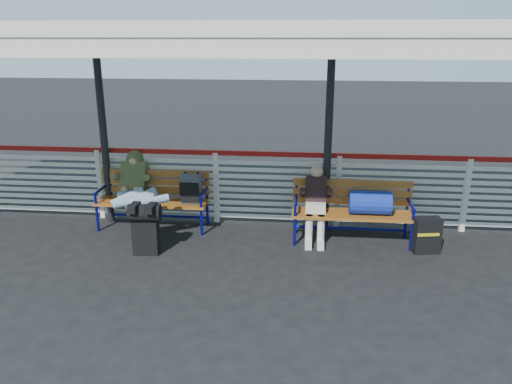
# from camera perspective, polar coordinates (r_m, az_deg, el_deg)

# --- Properties ---
(ground) EXTENTS (60.00, 60.00, 0.00)m
(ground) POSITION_cam_1_polar(r_m,az_deg,el_deg) (6.80, -7.35, -9.06)
(ground) COLOR black
(ground) RESTS_ON ground
(fence) EXTENTS (12.08, 0.08, 1.24)m
(fence) POSITION_cam_1_polar(r_m,az_deg,el_deg) (8.29, -4.57, 0.88)
(fence) COLOR silver
(fence) RESTS_ON ground
(canopy) EXTENTS (12.60, 3.60, 3.16)m
(canopy) POSITION_cam_1_polar(r_m,az_deg,el_deg) (6.93, -6.67, 17.54)
(canopy) COLOR silver
(canopy) RESTS_ON ground
(luggage_stack) EXTENTS (0.47, 0.29, 0.75)m
(luggage_stack) POSITION_cam_1_polar(r_m,az_deg,el_deg) (7.31, -12.53, -3.91)
(luggage_stack) COLOR black
(luggage_stack) RESTS_ON ground
(bench_left) EXTENTS (1.80, 0.56, 0.92)m
(bench_left) POSITION_cam_1_polar(r_m,az_deg,el_deg) (8.17, -10.39, -0.08)
(bench_left) COLOR #A55F20
(bench_left) RESTS_ON ground
(bench_right) EXTENTS (1.80, 0.56, 0.92)m
(bench_right) POSITION_cam_1_polar(r_m,az_deg,el_deg) (7.64, 11.96, -1.37)
(bench_right) COLOR #A55F20
(bench_right) RESTS_ON ground
(traveler_man) EXTENTS (0.94, 1.64, 0.77)m
(traveler_man) POSITION_cam_1_polar(r_m,az_deg,el_deg) (7.94, -13.49, -0.19)
(traveler_man) COLOR #839DB0
(traveler_man) RESTS_ON ground
(companion_person) EXTENTS (0.32, 0.66, 1.15)m
(companion_person) POSITION_cam_1_polar(r_m,az_deg,el_deg) (7.59, 6.82, -1.27)
(companion_person) COLOR beige
(companion_person) RESTS_ON ground
(suitcase_side) EXTENTS (0.41, 0.30, 0.53)m
(suitcase_side) POSITION_cam_1_polar(r_m,az_deg,el_deg) (7.63, 18.89, -4.69)
(suitcase_side) COLOR black
(suitcase_side) RESTS_ON ground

